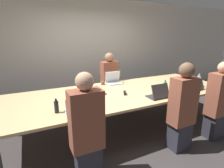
{
  "coord_description": "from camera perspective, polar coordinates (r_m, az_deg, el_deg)",
  "views": [
    {
      "loc": [
        -1.59,
        -2.83,
        1.8
      ],
      "look_at": [
        -0.16,
        0.1,
        0.9
      ],
      "focal_mm": 28.0,
      "sensor_mm": 36.0,
      "label": 1
    }
  ],
  "objects": [
    {
      "name": "ground_plane",
      "position": [
        3.71,
        2.94,
        -13.65
      ],
      "size": [
        24.0,
        24.0,
        0.0
      ],
      "primitive_type": "plane",
      "color": "#383333"
    },
    {
      "name": "curtain_wall",
      "position": [
        5.0,
        -7.54,
        10.68
      ],
      "size": [
        12.0,
        0.06,
        2.8
      ],
      "color": "beige",
      "rests_on": "ground_plane"
    },
    {
      "name": "conference_table",
      "position": [
        3.42,
        3.11,
        -3.2
      ],
      "size": [
        4.45,
        1.6,
        0.75
      ],
      "color": "#D6B77F",
      "rests_on": "ground_plane"
    },
    {
      "name": "laptop_near_right",
      "position": [
        3.86,
        25.48,
        -0.87
      ],
      "size": [
        0.33,
        0.23,
        0.22
      ],
      "rotation": [
        0.0,
        0.0,
        3.14
      ],
      "color": "#333338",
      "rests_on": "conference_table"
    },
    {
      "name": "person_near_right",
      "position": [
        3.6,
        31.3,
        -5.23
      ],
      "size": [
        0.4,
        0.24,
        1.39
      ],
      "rotation": [
        0.0,
        0.0,
        3.14
      ],
      "color": "#2D2D38",
      "rests_on": "ground_plane"
    },
    {
      "name": "bottle_near_right",
      "position": [
        4.15,
        26.44,
        0.84
      ],
      "size": [
        0.07,
        0.07,
        0.28
      ],
      "color": "#ADD1E0",
      "rests_on": "conference_table"
    },
    {
      "name": "laptop_far_center",
      "position": [
        3.99,
        0.51,
        1.32
      ],
      "size": [
        0.36,
        0.27,
        0.27
      ],
      "color": "#B7B7BC",
      "rests_on": "conference_table"
    },
    {
      "name": "person_far_center",
      "position": [
        4.34,
        -0.86,
        0.57
      ],
      "size": [
        0.4,
        0.24,
        1.42
      ],
      "color": "#2D2D38",
      "rests_on": "ground_plane"
    },
    {
      "name": "cup_far_center",
      "position": [
        3.88,
        -3.0,
        0.33
      ],
      "size": [
        0.08,
        0.08,
        0.08
      ],
      "color": "brown",
      "rests_on": "conference_table"
    },
    {
      "name": "laptop_near_midright",
      "position": [
        3.15,
        14.99,
        -3.15
      ],
      "size": [
        0.34,
        0.26,
        0.26
      ],
      "rotation": [
        0.0,
        0.0,
        3.14
      ],
      "color": "#333338",
      "rests_on": "conference_table"
    },
    {
      "name": "person_near_midright",
      "position": [
        2.97,
        21.99,
        -7.55
      ],
      "size": [
        0.4,
        0.24,
        1.43
      ],
      "rotation": [
        0.0,
        0.0,
        3.14
      ],
      "color": "#2D2D38",
      "rests_on": "ground_plane"
    },
    {
      "name": "bottle_near_midright",
      "position": [
        3.43,
        16.86,
        -1.13
      ],
      "size": [
        0.07,
        0.07,
        0.26
      ],
      "color": "green",
      "rests_on": "conference_table"
    },
    {
      "name": "laptop_near_left",
      "position": [
        2.52,
        -11.05,
        -7.8
      ],
      "size": [
        0.35,
        0.23,
        0.23
      ],
      "rotation": [
        0.0,
        0.0,
        3.14
      ],
      "color": "silver",
      "rests_on": "conference_table"
    },
    {
      "name": "person_near_left",
      "position": [
        2.23,
        -8.28,
        -14.76
      ],
      "size": [
        0.4,
        0.24,
        1.42
      ],
      "rotation": [
        0.0,
        0.0,
        3.14
      ],
      "color": "#2D2D38",
      "rests_on": "ground_plane"
    },
    {
      "name": "bottle_near_left",
      "position": [
        2.59,
        -17.68,
        -7.09
      ],
      "size": [
        0.06,
        0.06,
        0.21
      ],
      "color": "black",
      "rests_on": "conference_table"
    },
    {
      "name": "stapler",
      "position": [
        3.26,
        4.23,
        -2.93
      ],
      "size": [
        0.1,
        0.15,
        0.05
      ],
      "rotation": [
        0.0,
        0.0,
        -0.44
      ],
      "color": "black",
      "rests_on": "conference_table"
    },
    {
      "name": "notebook",
      "position": [
        3.27,
        -3.69,
        -3.12
      ],
      "size": [
        0.19,
        0.17,
        0.02
      ],
      "rotation": [
        0.0,
        0.0,
        0.04
      ],
      "color": "maroon",
      "rests_on": "conference_table"
    }
  ]
}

